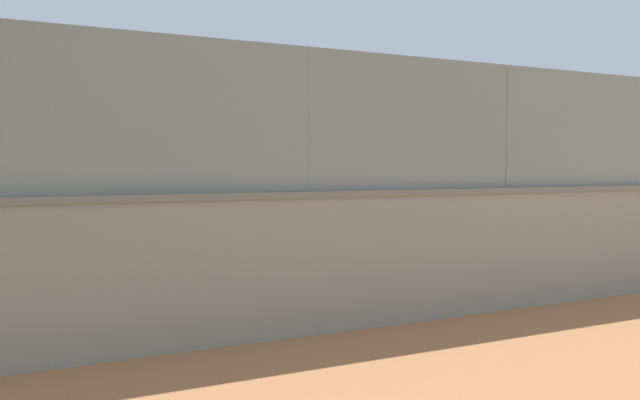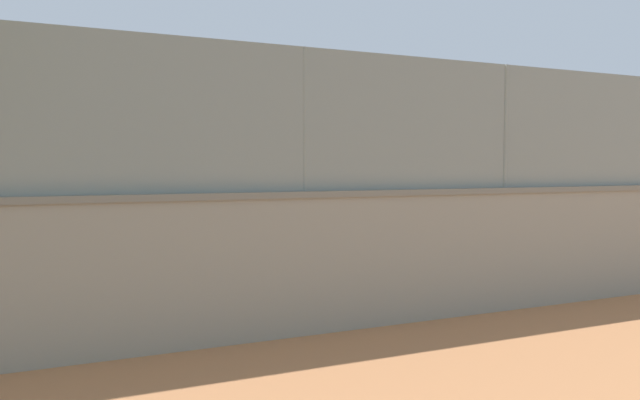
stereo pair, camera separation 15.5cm
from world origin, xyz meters
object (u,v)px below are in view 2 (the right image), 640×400
object	(u,v)px
player_crossing_court	(208,214)
player_at_service_line	(373,210)
player_foreground_swinging	(165,229)
sports_ball	(175,280)
spare_ball_by_wall	(583,268)

from	to	relation	value
player_crossing_court	player_at_service_line	world-z (taller)	player_at_service_line
player_foreground_swinging	player_at_service_line	size ratio (longest dim) A/B	0.94
player_at_service_line	sports_ball	size ratio (longest dim) A/B	13.01
player_crossing_court	spare_ball_by_wall	bearing A→B (deg)	131.64
player_foreground_swinging	spare_ball_by_wall	xyz separation A→B (m)	(-7.65, 2.92, -0.84)
player_crossing_court	player_at_service_line	distance (m)	4.24
player_crossing_court	player_at_service_line	size ratio (longest dim) A/B	0.90
player_crossing_court	player_at_service_line	bearing A→B (deg)	153.98
sports_ball	spare_ball_by_wall	size ratio (longest dim) A/B	0.77
player_crossing_court	sports_ball	size ratio (longest dim) A/B	11.78
spare_ball_by_wall	sports_ball	bearing A→B (deg)	-15.88
player_at_service_line	sports_ball	world-z (taller)	player_at_service_line
player_foreground_swinging	player_at_service_line	distance (m)	5.85
sports_ball	player_at_service_line	bearing A→B (deg)	-154.60
player_foreground_swinging	player_crossing_court	bearing A→B (deg)	-115.07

